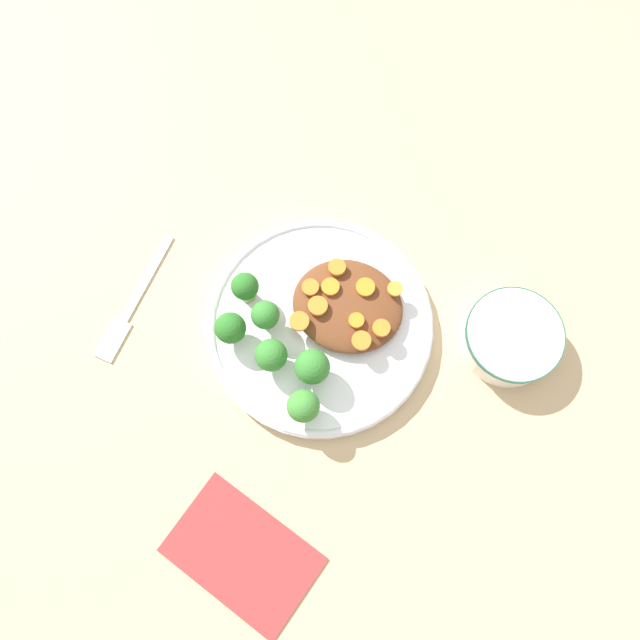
{
  "coord_description": "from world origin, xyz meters",
  "views": [
    {
      "loc": [
        -0.06,
        0.2,
        0.73
      ],
      "look_at": [
        0.0,
        0.0,
        0.03
      ],
      "focal_mm": 35.0,
      "sensor_mm": 36.0,
      "label": 1
    }
  ],
  "objects_px": {
    "napkin": "(239,553)",
    "dip_bowl": "(511,338)",
    "plate": "(320,325)",
    "fork": "(130,309)"
  },
  "relations": [
    {
      "from": "dip_bowl",
      "to": "napkin",
      "type": "bearing_deg",
      "value": 55.54
    },
    {
      "from": "plate",
      "to": "napkin",
      "type": "relative_size",
      "value": 1.48
    },
    {
      "from": "napkin",
      "to": "dip_bowl",
      "type": "bearing_deg",
      "value": -124.46
    },
    {
      "from": "fork",
      "to": "napkin",
      "type": "relative_size",
      "value": 0.96
    },
    {
      "from": "dip_bowl",
      "to": "napkin",
      "type": "xyz_separation_m",
      "value": [
        0.22,
        0.33,
        -0.02
      ]
    },
    {
      "from": "dip_bowl",
      "to": "fork",
      "type": "xyz_separation_m",
      "value": [
        0.45,
        0.1,
        -0.02
      ]
    },
    {
      "from": "plate",
      "to": "napkin",
      "type": "xyz_separation_m",
      "value": [
        0.0,
        0.27,
        -0.01
      ]
    },
    {
      "from": "plate",
      "to": "fork",
      "type": "xyz_separation_m",
      "value": [
        0.23,
        0.05,
        -0.01
      ]
    },
    {
      "from": "plate",
      "to": "dip_bowl",
      "type": "height_order",
      "value": "dip_bowl"
    },
    {
      "from": "fork",
      "to": "plate",
      "type": "bearing_deg",
      "value": 108.05
    }
  ]
}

